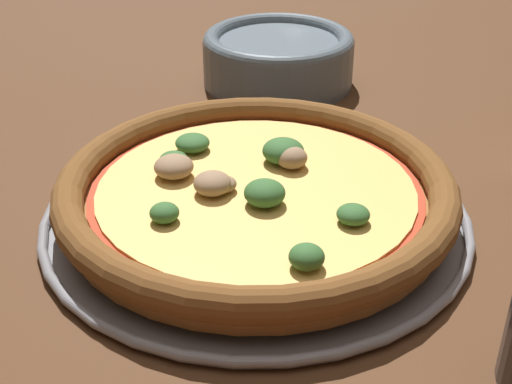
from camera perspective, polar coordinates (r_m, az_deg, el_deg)
ground_plane at (r=0.51m, az=0.00°, el=-2.33°), size 3.00×3.00×0.00m
pizza_tray at (r=0.51m, az=0.00°, el=-1.91°), size 0.30×0.30×0.01m
pizza at (r=0.50m, az=-0.03°, el=0.06°), size 0.28×0.28×0.04m
bowl_near at (r=0.74m, az=1.79°, el=10.79°), size 0.15×0.15×0.05m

